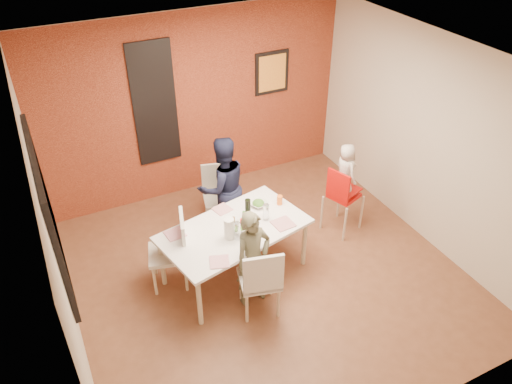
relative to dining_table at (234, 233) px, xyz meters
name	(u,v)px	position (x,y,z in m)	size (l,w,h in m)	color
ground	(267,273)	(0.35, -0.18, -0.65)	(4.50, 4.50, 0.00)	brown
ceiling	(270,64)	(0.35, -0.18, 2.05)	(4.50, 4.50, 0.02)	white
wall_back	(196,105)	(0.35, 2.07, 0.70)	(4.50, 0.02, 2.70)	beige
wall_front	(404,330)	(0.35, -2.43, 0.70)	(4.50, 0.02, 2.70)	beige
wall_left	(53,242)	(-1.90, -0.18, 0.70)	(0.02, 4.50, 2.70)	beige
wall_right	(427,140)	(2.60, -0.18, 0.70)	(0.02, 4.50, 2.70)	beige
brick_accent_wall	(196,106)	(0.35, 2.05, 0.70)	(4.50, 0.02, 2.70)	maroon
picture_window_frame	(49,213)	(-1.87, 0.02, 0.90)	(0.05, 1.70, 1.30)	black
picture_window_pane	(51,212)	(-1.86, 0.02, 0.90)	(0.02, 1.55, 1.15)	black
glassblock_strip	(155,104)	(-0.25, 2.04, 0.85)	(0.55, 0.03, 1.70)	#B3BDC3
glassblock_surround	(155,105)	(-0.25, 2.03, 0.85)	(0.60, 0.03, 1.76)	black
art_print_frame	(272,73)	(1.55, 2.03, 1.00)	(0.54, 0.03, 0.64)	black
art_print_canvas	(272,73)	(1.55, 2.02, 1.00)	(0.44, 0.01, 0.54)	gold
dining_table	(234,233)	(0.00, 0.00, 0.00)	(1.87, 1.30, 0.71)	white
chair_near	(261,279)	(-0.01, -0.72, -0.12)	(0.53, 0.53, 0.94)	silver
chair_far	(218,192)	(0.24, 1.09, -0.16)	(0.49, 0.49, 0.87)	beige
chair_left	(175,247)	(-0.68, 0.19, -0.11)	(0.55, 0.55, 0.96)	silver
high_chair	(342,194)	(1.64, 0.17, -0.05)	(0.52, 0.52, 0.99)	red
child_near	(253,259)	(0.02, -0.47, -0.03)	(0.45, 0.29, 1.23)	brown
child_far	(223,187)	(0.22, 0.86, 0.06)	(0.69, 0.54, 1.43)	black
toddler	(346,170)	(1.66, 0.18, 0.30)	(0.36, 0.24, 0.74)	beige
plate_near_left	(219,262)	(-0.38, -0.46, 0.07)	(0.21, 0.21, 0.01)	white
plate_far_mid	(222,209)	(0.02, 0.40, 0.07)	(0.20, 0.20, 0.01)	white
plate_near_right	(283,224)	(0.56, -0.18, 0.07)	(0.23, 0.23, 0.01)	silver
plate_far_left	(175,234)	(-0.65, 0.20, 0.07)	(0.21, 0.21, 0.01)	white
salad_bowl_a	(242,226)	(0.08, -0.04, 0.09)	(0.24, 0.24, 0.06)	silver
salad_bowl_b	(258,203)	(0.46, 0.29, 0.09)	(0.23, 0.23, 0.06)	white
wine_bottle	(248,209)	(0.24, 0.12, 0.19)	(0.07, 0.07, 0.26)	black
wine_glass_a	(237,231)	(-0.04, -0.18, 0.17)	(0.08, 0.08, 0.22)	white
wine_glass_b	(266,212)	(0.41, -0.01, 0.17)	(0.07, 0.07, 0.21)	white
paper_towel_roll	(229,229)	(-0.11, -0.13, 0.19)	(0.12, 0.12, 0.26)	white
condiment_red	(242,224)	(0.08, -0.06, 0.14)	(0.04, 0.04, 0.15)	red
condiment_green	(244,217)	(0.16, 0.07, 0.14)	(0.04, 0.04, 0.15)	#2E7125
condiment_brown	(234,222)	(0.01, 0.03, 0.13)	(0.04, 0.04, 0.14)	brown
sippy_cup	(280,200)	(0.71, 0.19, 0.12)	(0.07, 0.07, 0.12)	orange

